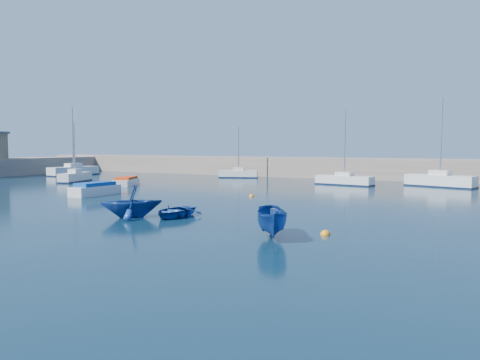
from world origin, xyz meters
The scene contains 15 objects.
ground centered at (0.00, 0.00, 0.00)m, with size 220.00×220.00×0.00m, color #0C2536.
back_wall centered at (0.00, 46.00, 1.30)m, with size 96.00×4.50×2.60m, color gray.
sailboat_3 centered at (-23.27, 25.15, 0.60)m, with size 2.87×5.30×6.93m.
sailboat_4 centered at (-33.20, 33.96, 0.68)m, with size 2.69×7.48×9.64m.
sailboat_5 centered at (-10.03, 40.34, 0.54)m, with size 5.17×3.01×6.70m.
sailboat_6 centered at (5.34, 35.53, 0.55)m, with size 6.27×2.70×7.97m.
sailboat_7 centered at (14.50, 37.87, 0.67)m, with size 6.99×3.80×8.95m.
motorboat_1 centered at (-10.18, 15.36, 0.51)m, with size 1.62×4.49×1.10m.
motorboat_2 centered at (-14.77, 24.29, 0.43)m, with size 3.25×4.68×0.91m.
dinghy_center centered at (2.88, 8.62, 0.34)m, with size 2.34×3.28×0.68m, color navy.
dinghy_left centered at (0.77, 7.37, 0.91)m, with size 2.98×3.45×1.82m, color navy.
dinghy_right centered at (10.37, 5.76, 0.69)m, with size 1.34×3.57×1.38m, color navy.
buoy_1 centered at (9.69, 7.19, 0.00)m, with size 0.40×0.40×0.40m, color red.
buoy_2 centered at (12.29, 7.48, 0.00)m, with size 0.46×0.46×0.46m, color orange.
buoy_3 centered at (1.83, 20.64, 0.00)m, with size 0.41×0.41×0.41m, color orange.
Camera 1 is at (18.91, -13.25, 4.09)m, focal length 35.00 mm.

